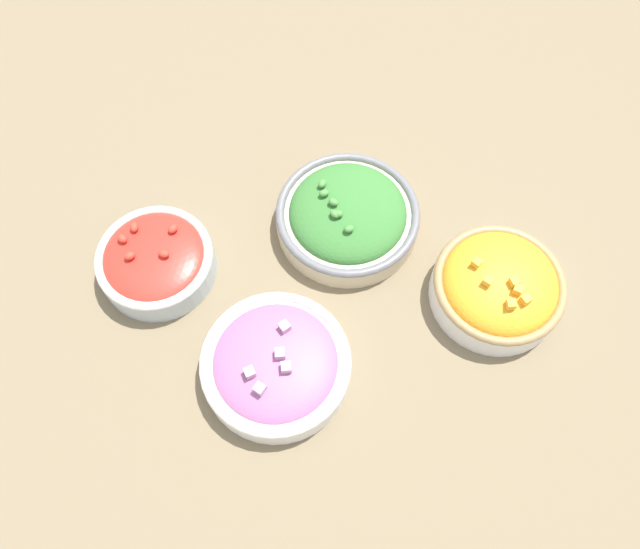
% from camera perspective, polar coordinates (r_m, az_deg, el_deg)
% --- Properties ---
extents(ground_plane, '(3.00, 3.00, 0.00)m').
position_cam_1_polar(ground_plane, '(0.83, -0.00, -0.91)').
color(ground_plane, '#75664C').
extents(bowl_red_onion, '(0.18, 0.18, 0.06)m').
position_cam_1_polar(bowl_red_onion, '(0.76, -4.06, -8.19)').
color(bowl_red_onion, white).
rests_on(bowl_red_onion, ground_plane).
extents(bowl_broccoli, '(0.20, 0.20, 0.07)m').
position_cam_1_polar(bowl_broccoli, '(0.85, 2.54, 5.42)').
color(bowl_broccoli, beige).
rests_on(bowl_broccoli, ground_plane).
extents(bowl_squash, '(0.17, 0.17, 0.08)m').
position_cam_1_polar(bowl_squash, '(0.83, 15.99, -1.03)').
color(bowl_squash, white).
rests_on(bowl_squash, ground_plane).
extents(bowl_cherry_tomatoes, '(0.15, 0.15, 0.06)m').
position_cam_1_polar(bowl_cherry_tomatoes, '(0.84, -14.80, 1.26)').
color(bowl_cherry_tomatoes, '#B2C1CC').
rests_on(bowl_cherry_tomatoes, ground_plane).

